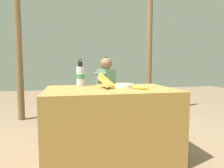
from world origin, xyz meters
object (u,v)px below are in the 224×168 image
(banana_bunch_ripe, at_px, (104,81))
(loose_banana_front, at_px, (140,88))
(support_post_near, at_px, (19,46))
(support_post_far, at_px, (149,48))
(water_bottle, at_px, (80,76))
(banana_bunch_green, at_px, (65,95))
(serving_bowl, at_px, (124,85))
(seated_vendor, at_px, (104,85))
(wooden_bench, at_px, (91,102))

(banana_bunch_ripe, bearing_deg, loose_banana_front, -28.72)
(support_post_near, bearing_deg, support_post_far, 0.00)
(water_bottle, relative_size, loose_banana_front, 1.91)
(banana_bunch_ripe, relative_size, banana_bunch_green, 1.24)
(serving_bowl, distance_m, banana_bunch_green, 1.50)
(water_bottle, xyz_separation_m, loose_banana_front, (0.55, -0.44, -0.10))
(seated_vendor, height_order, banana_bunch_green, seated_vendor)
(water_bottle, relative_size, support_post_near, 0.12)
(support_post_near, bearing_deg, serving_bowl, -50.03)
(banana_bunch_ripe, bearing_deg, banana_bunch_green, 108.12)
(banana_bunch_ripe, bearing_deg, water_bottle, 131.19)
(loose_banana_front, distance_m, support_post_near, 2.47)
(serving_bowl, relative_size, wooden_bench, 0.12)
(serving_bowl, height_order, support_post_near, support_post_near)
(wooden_bench, bearing_deg, banana_bunch_green, 179.85)
(seated_vendor, distance_m, support_post_far, 1.24)
(banana_bunch_ripe, height_order, support_post_near, support_post_near)
(water_bottle, xyz_separation_m, wooden_bench, (0.22, 1.07, -0.50))
(wooden_bench, distance_m, support_post_far, 1.56)
(banana_bunch_ripe, xyz_separation_m, serving_bowl, (0.22, 0.01, -0.05))
(serving_bowl, relative_size, seated_vendor, 0.19)
(water_bottle, bearing_deg, loose_banana_front, -38.41)
(support_post_far, bearing_deg, banana_bunch_green, -167.36)
(banana_bunch_ripe, relative_size, water_bottle, 1.14)
(banana_bunch_green, bearing_deg, loose_banana_front, -63.24)
(serving_bowl, xyz_separation_m, support_post_far, (0.96, 1.68, 0.55))
(loose_banana_front, bearing_deg, banana_bunch_green, 116.76)
(banana_bunch_ripe, distance_m, support_post_near, 2.13)
(seated_vendor, height_order, support_post_far, support_post_far)
(banana_bunch_ripe, xyz_separation_m, support_post_near, (-1.19, 1.69, 0.50))
(loose_banana_front, xyz_separation_m, support_post_near, (-1.52, 1.87, 0.55))
(banana_bunch_green, xyz_separation_m, support_post_far, (1.62, 0.36, 0.83))
(banana_bunch_green, bearing_deg, seated_vendor, -3.93)
(serving_bowl, height_order, loose_banana_front, serving_bowl)
(banana_bunch_green, bearing_deg, serving_bowl, -63.67)
(water_bottle, xyz_separation_m, support_post_near, (-0.96, 1.43, 0.45))
(serving_bowl, xyz_separation_m, support_post_near, (-1.41, 1.68, 0.55))
(seated_vendor, bearing_deg, serving_bowl, 74.90)
(serving_bowl, relative_size, support_post_near, 0.08)
(support_post_near, bearing_deg, banana_bunch_green, -25.59)
(banana_bunch_green, relative_size, support_post_far, 0.11)
(banana_bunch_ripe, relative_size, support_post_near, 0.14)
(wooden_bench, xyz_separation_m, support_post_far, (1.19, 0.36, 0.95))
(banana_bunch_green, bearing_deg, wooden_bench, -0.15)
(water_bottle, bearing_deg, wooden_bench, 78.20)
(support_post_far, bearing_deg, support_post_near, 180.00)
(wooden_bench, relative_size, support_post_far, 0.65)
(serving_bowl, xyz_separation_m, wooden_bench, (-0.22, 1.32, -0.40))
(loose_banana_front, bearing_deg, wooden_bench, 102.35)
(water_bottle, bearing_deg, support_post_far, 45.42)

